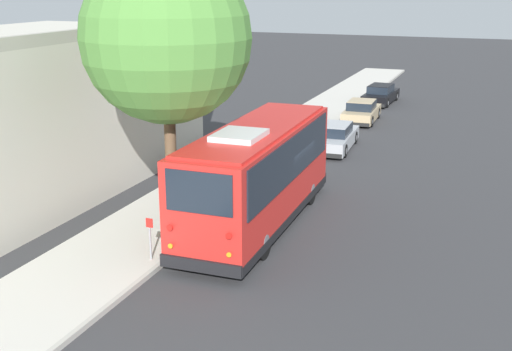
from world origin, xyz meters
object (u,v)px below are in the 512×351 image
shuttle_bus (257,171)px  parked_sedan_silver (335,137)px  street_tree (168,25)px  sign_post_far (180,217)px  parked_sedan_tan (361,112)px  parked_sedan_black (381,95)px  sign_post_near (150,238)px

shuttle_bus → parked_sedan_silver: shuttle_bus is taller
street_tree → sign_post_far: size_ratio=7.22×
shuttle_bus → parked_sedan_silver: 11.09m
parked_sedan_tan → sign_post_far: size_ratio=3.15×
street_tree → parked_sedan_tan: bearing=-5.8°
parked_sedan_silver → shuttle_bus: bearing=177.8°
shuttle_bus → sign_post_far: (-2.21, 1.77, -1.12)m
parked_sedan_black → street_tree: (-25.95, 1.91, 6.12)m
street_tree → sign_post_far: 5.95m
street_tree → parked_sedan_silver: bearing=-9.8°
shuttle_bus → street_tree: street_tree is taller
street_tree → sign_post_far: street_tree is taller
shuttle_bus → sign_post_far: shuttle_bus is taller
parked_sedan_black → parked_sedan_tan: bearing=-176.8°
street_tree → sign_post_far: bearing=-140.1°
shuttle_bus → sign_post_near: shuttle_bus is taller
sign_post_near → parked_sedan_black: bearing=-2.8°
parked_sedan_black → street_tree: bearing=178.3°
shuttle_bus → sign_post_far: size_ratio=7.08×
shuttle_bus → parked_sedan_tan: size_ratio=2.25×
parked_sedan_tan → street_tree: (-19.50, 1.98, 6.12)m
parked_sedan_silver → street_tree: (-12.58, 2.17, 6.11)m
street_tree → sign_post_near: size_ratio=7.47×
parked_sedan_tan → sign_post_far: 20.19m
shuttle_bus → parked_sedan_tan: 17.98m
parked_sedan_tan → sign_post_near: bearing=174.2°
parked_sedan_silver → parked_sedan_tan: 6.92m
shuttle_bus → sign_post_near: 4.61m
parked_sedan_tan → sign_post_near: sign_post_near is taller
sign_post_near → parked_sedan_tan: bearing=-3.8°
parked_sedan_black → sign_post_near: size_ratio=3.65×
sign_post_far → shuttle_bus: bearing=-38.7°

